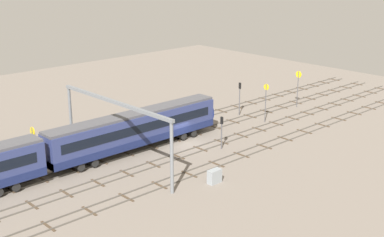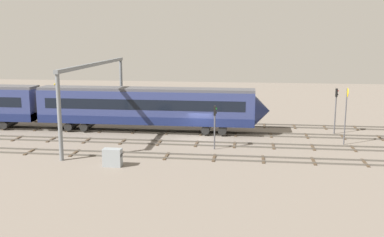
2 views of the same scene
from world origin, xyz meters
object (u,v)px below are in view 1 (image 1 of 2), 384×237
Objects in this scene: train at (48,154)px; signal_light_trackside_approach at (222,128)px; speed_sign_near_foreground at (298,83)px; relay_cabinet at (215,176)px; speed_sign_far_trackside at (33,141)px; signal_light_trackside_departure at (240,94)px; overhead_gantry at (115,116)px; speed_sign_mid_trackside at (266,98)px.

signal_light_trackside_approach is (19.99, -6.68, 0.10)m from train.
signal_light_trackside_approach is at bearing -167.45° from speed_sign_near_foreground.
relay_cabinet is at bearing -140.30° from signal_light_trackside_approach.
relay_cabinet is (12.00, -13.31, -1.91)m from train.
speed_sign_far_trackside is at bearing 89.76° from train.
speed_sign_far_trackside is 32.56m from signal_light_trackside_departure.
overhead_gantry is 3.40× the size of speed_sign_near_foreground.
speed_sign_near_foreground is at bearing 9.29° from speed_sign_mid_trackside.
train is at bearing -177.14° from signal_light_trackside_departure.
signal_light_trackside_departure is at bearing 9.34° from overhead_gantry.
speed_sign_mid_trackside is at bearing 25.95° from relay_cabinet.
overhead_gantry reaches higher than speed_sign_far_trackside.
train is 32.58m from signal_light_trackside_departure.
train is 32.77m from speed_sign_mid_trackside.
speed_sign_far_trackside is at bearing 153.65° from signal_light_trackside_approach.
train is 21.08m from signal_light_trackside_approach.
signal_light_trackside_approach is (19.98, -9.89, -0.58)m from speed_sign_far_trackside.
signal_light_trackside_approach reaches higher than relay_cabinet.
signal_light_trackside_departure is at bearing 2.86° from train.
signal_light_trackside_departure is (-9.94, 3.30, -0.59)m from speed_sign_near_foreground.
speed_sign_mid_trackside is (-9.89, -1.62, -0.22)m from speed_sign_near_foreground.
signal_light_trackside_departure is at bearing 90.65° from speed_sign_mid_trackside.
speed_sign_near_foreground is 1.03× the size of speed_sign_mid_trackside.
speed_sign_mid_trackside reaches higher than signal_light_trackside_departure.
train is 3.28m from speed_sign_far_trackside.
overhead_gantry is 35.48m from speed_sign_near_foreground.
speed_sign_far_trackside is 1.19× the size of signal_light_trackside_approach.
speed_sign_far_trackside is (-42.46, 4.89, -0.50)m from speed_sign_near_foreground.
speed_sign_mid_trackside is 1.35× the size of signal_light_trackside_approach.
speed_sign_mid_trackside is 1.14× the size of speed_sign_far_trackside.
train is at bearing -90.24° from speed_sign_far_trackside.
train is 42.53m from speed_sign_near_foreground.
signal_light_trackside_approach is 10.58m from relay_cabinet.
train is at bearing 174.23° from speed_sign_mid_trackside.
train is 8.91× the size of speed_sign_mid_trackside.
speed_sign_near_foreground is 42.75m from speed_sign_far_trackside.
overhead_gantry is 3.95× the size of signal_light_trackside_departure.
signal_light_trackside_departure is at bearing 161.64° from speed_sign_near_foreground.
signal_light_trackside_departure reaches higher than relay_cabinet.
speed_sign_far_trackside reaches higher than signal_light_trackside_approach.
overhead_gantry is at bearing 162.31° from signal_light_trackside_approach.
speed_sign_mid_trackside is at bearing -5.77° from train.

